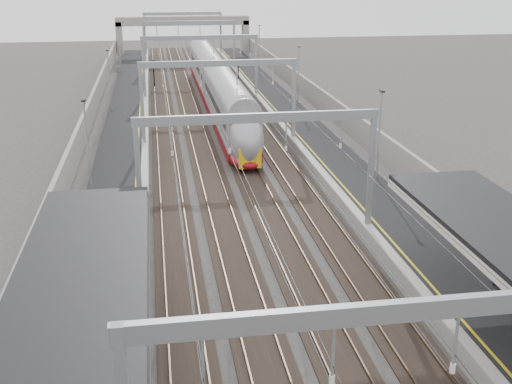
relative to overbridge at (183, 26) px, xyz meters
name	(u,v)px	position (x,y,z in m)	size (l,w,h in m)	color
platform_left	(125,140)	(-8.00, -55.00, -4.81)	(4.00, 120.00, 1.00)	black
platform_right	(304,133)	(8.00, -55.00, -4.81)	(4.00, 120.00, 1.00)	black
tracks	(217,141)	(0.00, -55.00, -5.26)	(11.40, 140.00, 0.20)	black
overhead_line	(208,62)	(0.00, -48.38, 0.83)	(13.00, 140.00, 6.60)	gray
overbridge	(183,26)	(0.00, 0.00, 0.00)	(22.00, 2.20, 6.90)	gray
wall_left	(86,129)	(-11.20, -55.00, -3.71)	(0.30, 120.00, 3.20)	gray
wall_right	(339,120)	(11.20, -55.00, -3.71)	(0.30, 120.00, 3.20)	gray
train	(218,92)	(1.50, -42.30, -3.22)	(2.69, 49.03, 4.26)	maroon
signal_green	(154,69)	(-5.20, -26.72, -2.89)	(0.32, 0.32, 3.48)	black
signal_red_near	(228,79)	(3.20, -36.23, -2.89)	(0.32, 0.32, 3.48)	black
signal_red_far	(238,69)	(5.40, -29.12, -2.89)	(0.32, 0.32, 3.48)	black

